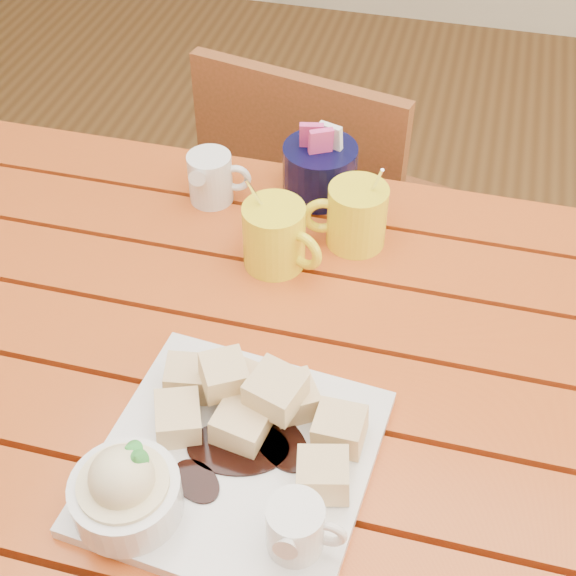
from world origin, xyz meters
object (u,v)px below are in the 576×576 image
(table, at_px, (278,424))
(chair_far, at_px, (318,217))
(coffee_mug_right, at_px, (276,236))
(coffee_mug_left, at_px, (355,215))
(dessert_plate, at_px, (213,459))

(table, xyz_separation_m, chair_far, (-0.09, 0.63, -0.18))
(coffee_mug_right, bearing_deg, table, -51.67)
(table, height_order, coffee_mug_right, coffee_mug_right)
(coffee_mug_left, bearing_deg, table, -114.46)
(chair_far, bearing_deg, table, 110.04)
(dessert_plate, relative_size, chair_far, 0.36)
(table, bearing_deg, coffee_mug_left, 80.29)
(table, distance_m, chair_far, 0.67)
(dessert_plate, xyz_separation_m, chair_far, (-0.06, 0.79, -0.32))
(coffee_mug_left, bearing_deg, dessert_plate, -114.22)
(table, xyz_separation_m, coffee_mug_left, (0.04, 0.25, 0.15))
(coffee_mug_left, height_order, coffee_mug_right, coffee_mug_right)
(dessert_plate, bearing_deg, coffee_mug_right, 94.14)
(coffee_mug_left, bearing_deg, chair_far, 93.67)
(table, height_order, coffee_mug_left, coffee_mug_left)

